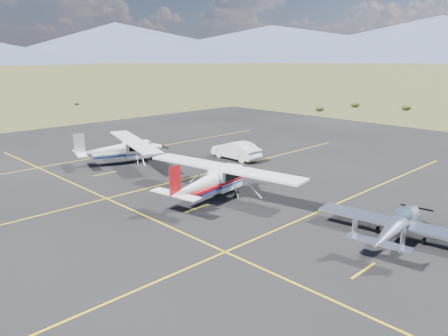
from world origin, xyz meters
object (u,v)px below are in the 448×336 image
aircraft_cessna (213,180)px  aircraft_plain (122,149)px  aircraft_low_wing (399,225)px  sedan (236,150)px

aircraft_cessna → aircraft_plain: bearing=76.2°
aircraft_low_wing → aircraft_plain: size_ratio=0.79×
aircraft_plain → sedan: aircraft_plain is taller
aircraft_cessna → aircraft_plain: 12.43m
aircraft_plain → sedan: size_ratio=2.30×
sedan → aircraft_low_wing: bearing=69.3°
aircraft_plain → sedan: 9.90m
aircraft_low_wing → aircraft_plain: 23.70m
aircraft_cessna → sedan: aircraft_cessna is taller
aircraft_low_wing → aircraft_cessna: aircraft_cessna is taller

